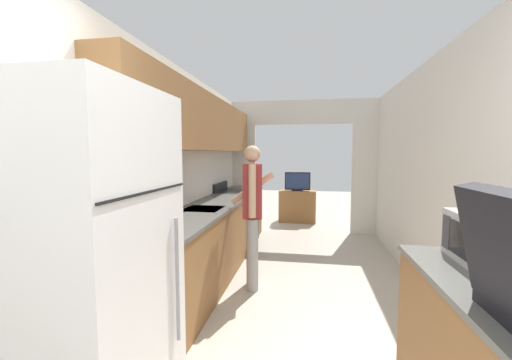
{
  "coord_description": "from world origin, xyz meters",
  "views": [
    {
      "loc": [
        0.13,
        -0.69,
        1.51
      ],
      "look_at": [
        -0.52,
        3.16,
        1.18
      ],
      "focal_mm": 22.0,
      "sensor_mm": 36.0,
      "label": 1
    }
  ],
  "objects_px": {
    "refrigerator": "(87,267)",
    "television": "(298,182)",
    "tv_cabinet": "(297,206)",
    "range_oven": "(237,217)",
    "microwave": "(494,240)",
    "knife": "(246,187)",
    "person": "(252,213)"
  },
  "relations": [
    {
      "from": "microwave",
      "to": "person",
      "type": "bearing_deg",
      "value": 138.28
    },
    {
      "from": "range_oven",
      "to": "knife",
      "type": "xyz_separation_m",
      "value": [
        0.04,
        0.51,
        0.44
      ]
    },
    {
      "from": "microwave",
      "to": "tv_cabinet",
      "type": "xyz_separation_m",
      "value": [
        -1.27,
        4.99,
        -0.68
      ]
    },
    {
      "from": "refrigerator",
      "to": "range_oven",
      "type": "bearing_deg",
      "value": 90.82
    },
    {
      "from": "refrigerator",
      "to": "person",
      "type": "bearing_deg",
      "value": 75.4
    },
    {
      "from": "refrigerator",
      "to": "tv_cabinet",
      "type": "height_order",
      "value": "refrigerator"
    },
    {
      "from": "refrigerator",
      "to": "microwave",
      "type": "relative_size",
      "value": 3.82
    },
    {
      "from": "person",
      "to": "microwave",
      "type": "bearing_deg",
      "value": -141.81
    },
    {
      "from": "microwave",
      "to": "television",
      "type": "distance_m",
      "value": 5.11
    },
    {
      "from": "microwave",
      "to": "knife",
      "type": "xyz_separation_m",
      "value": [
        -2.16,
        3.66,
        -0.13
      ]
    },
    {
      "from": "microwave",
      "to": "television",
      "type": "relative_size",
      "value": 0.87
    },
    {
      "from": "refrigerator",
      "to": "range_oven",
      "type": "xyz_separation_m",
      "value": [
        -0.05,
        3.65,
        -0.47
      ]
    },
    {
      "from": "person",
      "to": "television",
      "type": "bearing_deg",
      "value": -16.11
    },
    {
      "from": "tv_cabinet",
      "to": "television",
      "type": "distance_m",
      "value": 0.55
    },
    {
      "from": "television",
      "to": "refrigerator",
      "type": "bearing_deg",
      "value": -99.17
    },
    {
      "from": "refrigerator",
      "to": "tv_cabinet",
      "type": "xyz_separation_m",
      "value": [
        0.88,
        5.5,
        -0.57
      ]
    },
    {
      "from": "refrigerator",
      "to": "television",
      "type": "height_order",
      "value": "refrigerator"
    },
    {
      "from": "microwave",
      "to": "television",
      "type": "bearing_deg",
      "value": 104.43
    },
    {
      "from": "microwave",
      "to": "tv_cabinet",
      "type": "height_order",
      "value": "microwave"
    },
    {
      "from": "range_oven",
      "to": "person",
      "type": "bearing_deg",
      "value": -71.46
    },
    {
      "from": "refrigerator",
      "to": "tv_cabinet",
      "type": "bearing_deg",
      "value": 80.9
    },
    {
      "from": "refrigerator",
      "to": "range_oven",
      "type": "relative_size",
      "value": 1.8
    },
    {
      "from": "person",
      "to": "tv_cabinet",
      "type": "relative_size",
      "value": 2.0
    },
    {
      "from": "microwave",
      "to": "tv_cabinet",
      "type": "distance_m",
      "value": 5.19
    },
    {
      "from": "range_oven",
      "to": "tv_cabinet",
      "type": "xyz_separation_m",
      "value": [
        0.93,
        1.84,
        -0.1
      ]
    },
    {
      "from": "range_oven",
      "to": "knife",
      "type": "distance_m",
      "value": 0.67
    },
    {
      "from": "range_oven",
      "to": "television",
      "type": "xyz_separation_m",
      "value": [
        0.93,
        1.8,
        0.45
      ]
    },
    {
      "from": "range_oven",
      "to": "person",
      "type": "distance_m",
      "value": 1.82
    },
    {
      "from": "person",
      "to": "microwave",
      "type": "relative_size",
      "value": 3.32
    },
    {
      "from": "range_oven",
      "to": "microwave",
      "type": "relative_size",
      "value": 2.13
    },
    {
      "from": "tv_cabinet",
      "to": "range_oven",
      "type": "bearing_deg",
      "value": -116.86
    },
    {
      "from": "tv_cabinet",
      "to": "knife",
      "type": "distance_m",
      "value": 1.69
    }
  ]
}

